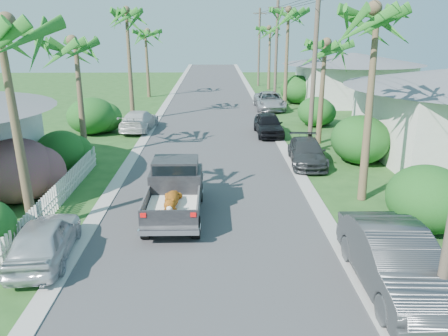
{
  "coord_description": "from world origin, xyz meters",
  "views": [
    {
      "loc": [
        0.2,
        -10.93,
        6.81
      ],
      "look_at": [
        0.57,
        5.84,
        1.4
      ],
      "focal_mm": 35.0,
      "sensor_mm": 36.0,
      "label": 1
    }
  ],
  "objects_px": {
    "palm_r_b": "(325,43)",
    "parked_car_rm": "(307,152)",
    "parked_car_rf": "(269,124)",
    "parked_car_lf": "(139,121)",
    "parked_car_rd": "(270,101)",
    "parked_car_ln": "(44,239)",
    "utility_pole_b": "(314,70)",
    "palm_r_a": "(379,10)",
    "house_right_far": "(351,80)",
    "parked_car_rn": "(395,262)",
    "utility_pole_c": "(276,54)",
    "palm_l_b": "(74,41)",
    "utility_pole_d": "(259,47)",
    "palm_l_a": "(1,23)",
    "palm_l_c": "(126,11)",
    "pickup_truck": "(176,187)",
    "palm_l_d": "(145,31)",
    "palm_r_c": "(289,10)",
    "palm_r_d": "(270,28)"
  },
  "relations": [
    {
      "from": "palm_l_d",
      "to": "palm_r_c",
      "type": "height_order",
      "value": "palm_r_c"
    },
    {
      "from": "parked_car_rd",
      "to": "palm_l_c",
      "type": "xyz_separation_m",
      "value": [
        -11.0,
        -4.83,
        7.18
      ]
    },
    {
      "from": "palm_r_b",
      "to": "parked_car_rm",
      "type": "bearing_deg",
      "value": -110.72
    },
    {
      "from": "pickup_truck",
      "to": "palm_r_c",
      "type": "xyz_separation_m",
      "value": [
        7.5,
        21.3,
        7.1
      ]
    },
    {
      "from": "palm_l_b",
      "to": "palm_l_d",
      "type": "xyz_separation_m",
      "value": [
        0.3,
        22.0,
        0.29
      ]
    },
    {
      "from": "parked_car_rm",
      "to": "parked_car_lf",
      "type": "height_order",
      "value": "parked_car_lf"
    },
    {
      "from": "pickup_truck",
      "to": "palm_r_d",
      "type": "relative_size",
      "value": 0.64
    },
    {
      "from": "palm_l_b",
      "to": "parked_car_rd",
      "type": "bearing_deg",
      "value": 51.48
    },
    {
      "from": "parked_car_rd",
      "to": "house_right_far",
      "type": "xyz_separation_m",
      "value": [
        8.0,
        3.17,
        1.39
      ]
    },
    {
      "from": "house_right_far",
      "to": "utility_pole_c",
      "type": "distance_m",
      "value": 8.06
    },
    {
      "from": "parked_car_rf",
      "to": "parked_car_ln",
      "type": "bearing_deg",
      "value": -119.77
    },
    {
      "from": "utility_pole_b",
      "to": "utility_pole_d",
      "type": "distance_m",
      "value": 30.0
    },
    {
      "from": "house_right_far",
      "to": "utility_pole_c",
      "type": "bearing_deg",
      "value": -164.88
    },
    {
      "from": "parked_car_rn",
      "to": "house_right_far",
      "type": "distance_m",
      "value": 31.77
    },
    {
      "from": "parked_car_rf",
      "to": "parked_car_lf",
      "type": "height_order",
      "value": "parked_car_rf"
    },
    {
      "from": "pickup_truck",
      "to": "parked_car_rf",
      "type": "distance_m",
      "value": 13.55
    },
    {
      "from": "parked_car_rm",
      "to": "utility_pole_c",
      "type": "xyz_separation_m",
      "value": [
        0.6,
        17.23,
        3.97
      ]
    },
    {
      "from": "palm_r_b",
      "to": "utility_pole_d",
      "type": "bearing_deg",
      "value": 92.05
    },
    {
      "from": "palm_l_b",
      "to": "house_right_far",
      "type": "xyz_separation_m",
      "value": [
        19.8,
        18.0,
        -4.03
      ]
    },
    {
      "from": "parked_car_rm",
      "to": "parked_car_ln",
      "type": "distance_m",
      "value": 13.88
    },
    {
      "from": "parked_car_ln",
      "to": "palm_r_b",
      "type": "bearing_deg",
      "value": -135.44
    },
    {
      "from": "parked_car_ln",
      "to": "palm_l_d",
      "type": "xyz_separation_m",
      "value": [
        -1.5,
        32.85,
        5.77
      ]
    },
    {
      "from": "parked_car_rd",
      "to": "palm_r_c",
      "type": "bearing_deg",
      "value": -34.42
    },
    {
      "from": "parked_car_rf",
      "to": "parked_car_rd",
      "type": "bearing_deg",
      "value": 81.45
    },
    {
      "from": "parked_car_rd",
      "to": "palm_r_b",
      "type": "xyz_separation_m",
      "value": [
        1.6,
        -11.83,
        5.22
      ]
    },
    {
      "from": "utility_pole_c",
      "to": "palm_r_b",
      "type": "bearing_deg",
      "value": -85.6
    },
    {
      "from": "parked_car_rm",
      "to": "parked_car_rd",
      "type": "relative_size",
      "value": 0.82
    },
    {
      "from": "palm_l_a",
      "to": "utility_pole_b",
      "type": "height_order",
      "value": "utility_pole_b"
    },
    {
      "from": "parked_car_ln",
      "to": "utility_pole_c",
      "type": "height_order",
      "value": "utility_pole_c"
    },
    {
      "from": "pickup_truck",
      "to": "palm_l_a",
      "type": "xyz_separation_m",
      "value": [
        -4.9,
        -1.7,
        5.92
      ]
    },
    {
      "from": "utility_pole_d",
      "to": "palm_r_d",
      "type": "bearing_deg",
      "value": -73.3
    },
    {
      "from": "palm_r_b",
      "to": "parked_car_rf",
      "type": "bearing_deg",
      "value": 141.42
    },
    {
      "from": "parked_car_lf",
      "to": "palm_r_c",
      "type": "distance_m",
      "value": 15.22
    },
    {
      "from": "parked_car_ln",
      "to": "parked_car_lf",
      "type": "height_order",
      "value": "parked_car_lf"
    },
    {
      "from": "parked_car_rn",
      "to": "utility_pole_c",
      "type": "height_order",
      "value": "utility_pole_c"
    },
    {
      "from": "palm_l_b",
      "to": "palm_r_b",
      "type": "xyz_separation_m",
      "value": [
        13.4,
        3.0,
        -0.2
      ]
    },
    {
      "from": "palm_r_a",
      "to": "house_right_far",
      "type": "distance_m",
      "value": 25.48
    },
    {
      "from": "parked_car_rm",
      "to": "parked_car_ln",
      "type": "relative_size",
      "value": 1.09
    },
    {
      "from": "palm_r_c",
      "to": "parked_car_rm",
      "type": "bearing_deg",
      "value": -94.51
    },
    {
      "from": "palm_r_d",
      "to": "palm_r_c",
      "type": "bearing_deg",
      "value": -91.23
    },
    {
      "from": "pickup_truck",
      "to": "parked_car_rd",
      "type": "bearing_deg",
      "value": 74.11
    },
    {
      "from": "palm_l_c",
      "to": "pickup_truck",
      "type": "bearing_deg",
      "value": -74.8
    },
    {
      "from": "parked_car_ln",
      "to": "utility_pole_b",
      "type": "distance_m",
      "value": 16.38
    },
    {
      "from": "parked_car_rn",
      "to": "utility_pole_c",
      "type": "xyz_separation_m",
      "value": [
        0.6,
        28.72,
        3.75
      ]
    },
    {
      "from": "parked_car_rd",
      "to": "utility_pole_d",
      "type": "bearing_deg",
      "value": 88.01
    },
    {
      "from": "palm_l_b",
      "to": "utility_pole_b",
      "type": "xyz_separation_m",
      "value": [
        12.4,
        1.0,
        -1.55
      ]
    },
    {
      "from": "parked_car_rm",
      "to": "house_right_far",
      "type": "relative_size",
      "value": 0.48
    },
    {
      "from": "pickup_truck",
      "to": "utility_pole_b",
      "type": "xyz_separation_m",
      "value": [
        6.9,
        8.3,
        3.59
      ]
    },
    {
      "from": "palm_l_a",
      "to": "palm_r_d",
      "type": "height_order",
      "value": "palm_l_a"
    },
    {
      "from": "parked_car_rf",
      "to": "palm_l_a",
      "type": "relative_size",
      "value": 0.51
    }
  ]
}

